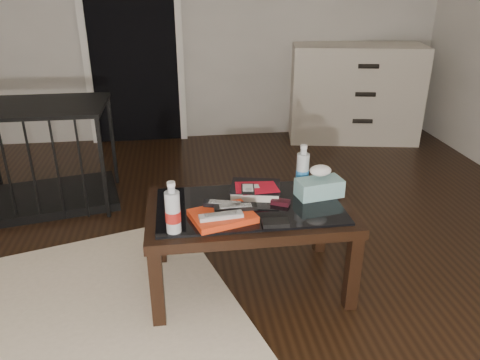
# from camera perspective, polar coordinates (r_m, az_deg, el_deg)

# --- Properties ---
(ground) EXTENTS (5.00, 5.00, 0.00)m
(ground) POSITION_cam_1_polar(r_m,az_deg,el_deg) (2.50, -5.61, -13.29)
(ground) COLOR black
(ground) RESTS_ON ground
(doorway) EXTENTS (0.90, 0.08, 2.07)m
(doorway) POSITION_cam_1_polar(r_m,az_deg,el_deg) (4.49, -13.08, 17.28)
(doorway) COLOR black
(doorway) RESTS_ON ground
(coffee_table) EXTENTS (1.00, 0.60, 0.46)m
(coffee_table) POSITION_cam_1_polar(r_m,az_deg,el_deg) (2.33, 1.11, -4.45)
(coffee_table) COLOR black
(coffee_table) RESTS_ON ground
(rug) EXTENTS (2.35, 2.01, 0.01)m
(rug) POSITION_cam_1_polar(r_m,az_deg,el_deg) (2.42, -25.47, -17.24)
(rug) COLOR beige
(rug) RESTS_ON ground
(dresser) EXTENTS (1.27, 0.71, 0.90)m
(dresser) POSITION_cam_1_polar(r_m,az_deg,el_deg) (4.66, 13.78, 10.25)
(dresser) COLOR beige
(dresser) RESTS_ON ground
(pet_crate) EXTENTS (1.00, 0.77, 0.71)m
(pet_crate) POSITION_cam_1_polar(r_m,az_deg,el_deg) (3.52, -22.48, 0.89)
(pet_crate) COLOR black
(pet_crate) RESTS_ON ground
(magazines) EXTENTS (0.33, 0.28, 0.03)m
(magazines) POSITION_cam_1_polar(r_m,az_deg,el_deg) (2.17, -2.15, -4.41)
(magazines) COLOR red
(magazines) RESTS_ON coffee_table
(remote_silver) EXTENTS (0.20, 0.07, 0.02)m
(remote_silver) POSITION_cam_1_polar(r_m,az_deg,el_deg) (2.12, -2.33, -4.36)
(remote_silver) COLOR #B5B6BB
(remote_silver) RESTS_ON magazines
(remote_black_front) EXTENTS (0.20, 0.05, 0.02)m
(remote_black_front) POSITION_cam_1_polar(r_m,az_deg,el_deg) (2.19, -0.55, -3.35)
(remote_black_front) COLOR black
(remote_black_front) RESTS_ON magazines
(remote_black_back) EXTENTS (0.21, 0.10, 0.02)m
(remote_black_back) POSITION_cam_1_polar(r_m,az_deg,el_deg) (2.22, -1.87, -2.94)
(remote_black_back) COLOR black
(remote_black_back) RESTS_ON magazines
(textbook) EXTENTS (0.29, 0.25, 0.05)m
(textbook) POSITION_cam_1_polar(r_m,az_deg,el_deg) (2.40, 1.89, -1.20)
(textbook) COLOR black
(textbook) RESTS_ON coffee_table
(dvd_mailers) EXTENTS (0.20, 0.15, 0.01)m
(dvd_mailers) POSITION_cam_1_polar(r_m,az_deg,el_deg) (2.37, 1.73, -0.84)
(dvd_mailers) COLOR red
(dvd_mailers) RESTS_ON textbook
(ipod) EXTENTS (0.08, 0.11, 0.02)m
(ipod) POSITION_cam_1_polar(r_m,az_deg,el_deg) (2.32, 0.96, -1.10)
(ipod) COLOR black
(ipod) RESTS_ON dvd_mailers
(flip_phone) EXTENTS (0.10, 0.08, 0.02)m
(flip_phone) POSITION_cam_1_polar(r_m,az_deg,el_deg) (2.31, 4.96, -2.71)
(flip_phone) COLOR black
(flip_phone) RESTS_ON coffee_table
(wallet) EXTENTS (0.12, 0.08, 0.02)m
(wallet) POSITION_cam_1_polar(r_m,az_deg,el_deg) (2.13, 4.35, -5.23)
(wallet) COLOR black
(wallet) RESTS_ON coffee_table
(water_bottle_left) EXTENTS (0.07, 0.07, 0.24)m
(water_bottle_left) POSITION_cam_1_polar(r_m,az_deg,el_deg) (2.04, -8.22, -3.30)
(water_bottle_left) COLOR silver
(water_bottle_left) RESTS_ON coffee_table
(water_bottle_right) EXTENTS (0.07, 0.07, 0.24)m
(water_bottle_right) POSITION_cam_1_polar(r_m,az_deg,el_deg) (2.46, 7.66, 1.62)
(water_bottle_right) COLOR silver
(water_bottle_right) RESTS_ON coffee_table
(tissue_box) EXTENTS (0.25, 0.16, 0.09)m
(tissue_box) POSITION_cam_1_polar(r_m,az_deg,el_deg) (2.41, 9.63, -0.93)
(tissue_box) COLOR teal
(tissue_box) RESTS_ON coffee_table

